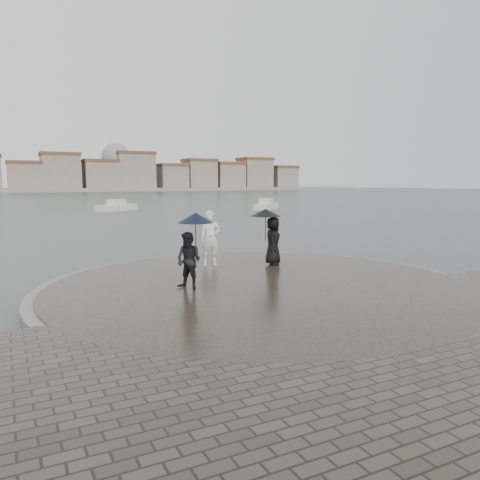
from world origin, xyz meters
TOP-DOWN VIEW (x-y plane):
  - ground at (0.00, 0.00)m, footprint 400.00×400.00m
  - kerb_ring at (0.00, 3.50)m, footprint 12.50×12.50m
  - quay_tip at (0.00, 3.50)m, footprint 11.90×11.90m
  - statue at (-0.13, 6.82)m, footprint 0.79×0.63m
  - visitor_left at (-2.00, 3.79)m, footprint 1.20×1.07m
  - visitor_right at (1.76, 5.92)m, footprint 1.24×1.12m
  - far_skyline at (-6.29, 160.71)m, footprint 260.00×20.00m
  - boats at (4.87, 38.51)m, footprint 37.35×21.12m

SIDE VIEW (x-z plane):
  - ground at x=0.00m, z-range 0.00..0.00m
  - kerb_ring at x=0.00m, z-range 0.00..0.32m
  - quay_tip at x=0.00m, z-range 0.00..0.36m
  - boats at x=4.87m, z-range -0.37..1.13m
  - statue at x=-0.13m, z-range 0.36..2.25m
  - visitor_left at x=-2.00m, z-range 0.44..2.48m
  - visitor_right at x=1.76m, z-range 0.51..2.46m
  - far_skyline at x=-6.29m, z-range -12.89..24.11m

